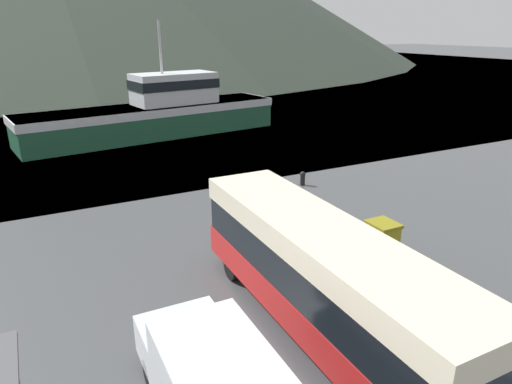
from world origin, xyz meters
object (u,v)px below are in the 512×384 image
(delivery_van, at_px, (214,384))
(fishing_boat, at_px, (157,113))
(tour_bus, at_px, (321,274))
(small_boat, at_px, (72,122))
(storage_bin, at_px, (382,238))

(delivery_van, bearing_deg, fishing_boat, 77.04)
(delivery_van, bearing_deg, tour_bus, 25.55)
(fishing_boat, xyz_separation_m, small_boat, (-6.03, 6.38, -1.38))
(delivery_van, height_order, storage_bin, delivery_van)
(delivery_van, relative_size, storage_bin, 4.16)
(fishing_boat, distance_m, small_boat, 8.88)
(fishing_boat, distance_m, storage_bin, 25.03)
(tour_bus, xyz_separation_m, storage_bin, (5.03, 2.91, -1.19))
(delivery_van, height_order, fishing_boat, fishing_boat)
(storage_bin, relative_size, small_boat, 0.18)
(delivery_van, xyz_separation_m, small_boat, (1.12, 36.11, -0.69))
(fishing_boat, relative_size, storage_bin, 16.48)
(tour_bus, xyz_separation_m, delivery_van, (-4.07, -1.90, -0.65))
(tour_bus, bearing_deg, small_boat, 95.32)
(tour_bus, relative_size, delivery_van, 2.02)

